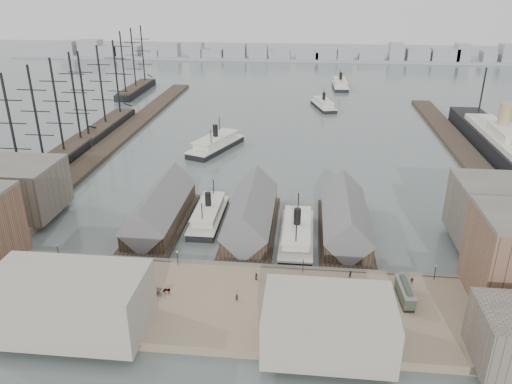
# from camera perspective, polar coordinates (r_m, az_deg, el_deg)

# --- Properties ---
(ground) EXTENTS (900.00, 900.00, 0.00)m
(ground) POSITION_cam_1_polar(r_m,az_deg,el_deg) (127.13, -1.44, -7.84)
(ground) COLOR #4A5654
(ground) RESTS_ON ground
(quay) EXTENTS (180.00, 30.00, 2.00)m
(quay) POSITION_cam_1_polar(r_m,az_deg,el_deg) (110.10, -2.82, -12.76)
(quay) COLOR #7A6752
(quay) RESTS_ON ground
(seawall) EXTENTS (180.00, 1.20, 2.30)m
(seawall) POSITION_cam_1_polar(r_m,az_deg,el_deg) (122.14, -1.76, -8.64)
(seawall) COLOR #59544C
(seawall) RESTS_ON ground
(west_wharf) EXTENTS (10.00, 220.00, 1.60)m
(west_wharf) POSITION_cam_1_polar(r_m,az_deg,el_deg) (232.84, -15.09, 6.34)
(west_wharf) COLOR #2D231C
(west_wharf) RESTS_ON ground
(east_wharf) EXTENTS (10.00, 180.00, 1.60)m
(east_wharf) POSITION_cam_1_polar(r_m,az_deg,el_deg) (217.60, 22.74, 4.12)
(east_wharf) COLOR #2D231C
(east_wharf) RESTS_ON ground
(ferry_shed_west) EXTENTS (14.00, 42.00, 12.60)m
(ferry_shed_west) POSITION_cam_1_polar(r_m,az_deg,el_deg) (144.67, -10.86, -2.11)
(ferry_shed_west) COLOR #2D231C
(ferry_shed_west) RESTS_ON ground
(ferry_shed_center) EXTENTS (14.00, 42.00, 12.60)m
(ferry_shed_center) POSITION_cam_1_polar(r_m,az_deg,el_deg) (139.62, -0.57, -2.64)
(ferry_shed_center) COLOR #2D231C
(ferry_shed_center) RESTS_ON ground
(ferry_shed_east) EXTENTS (14.00, 42.00, 12.60)m
(ferry_shed_east) POSITION_cam_1_polar(r_m,az_deg,el_deg) (139.32, 10.13, -3.09)
(ferry_shed_east) COLOR #2D231C
(ferry_shed_east) RESTS_ON ground
(warehouse_west_back) EXTENTS (26.00, 20.00, 14.00)m
(warehouse_west_back) POSITION_cam_1_polar(r_m,az_deg,el_deg) (161.88, -25.97, 0.34)
(warehouse_west_back) COLOR #60564C
(warehouse_west_back) RESTS_ON west_land
(warehouse_east_back) EXTENTS (28.00, 20.00, 15.00)m
(warehouse_east_back) POSITION_cam_1_polar(r_m,az_deg,el_deg) (145.23, 27.07, -2.19)
(warehouse_east_back) COLOR #60564C
(warehouse_east_back) RESTS_ON east_land
(street_bldg_center) EXTENTS (24.00, 16.00, 10.00)m
(street_bldg_center) POSITION_cam_1_polar(r_m,az_deg,el_deg) (96.09, 8.26, -14.71)
(street_bldg_center) COLOR gray
(street_bldg_center) RESTS_ON quay
(street_bldg_west) EXTENTS (30.00, 16.00, 12.00)m
(street_bldg_west) POSITION_cam_1_polar(r_m,az_deg,el_deg) (105.25, -20.67, -11.72)
(street_bldg_west) COLOR gray
(street_bldg_west) RESTS_ON quay
(lamp_post_far_w) EXTENTS (0.44, 0.44, 3.92)m
(lamp_post_far_w) POSITION_cam_1_polar(r_m,az_deg,el_deg) (132.08, -21.74, -6.04)
(lamp_post_far_w) COLOR black
(lamp_post_far_w) RESTS_ON quay
(lamp_post_near_w) EXTENTS (0.44, 0.44, 3.92)m
(lamp_post_near_w) POSITION_cam_1_polar(r_m,az_deg,el_deg) (121.52, -8.98, -7.17)
(lamp_post_near_w) COLOR black
(lamp_post_near_w) RESTS_ON quay
(lamp_post_near_e) EXTENTS (0.44, 0.44, 3.92)m
(lamp_post_near_e) POSITION_cam_1_polar(r_m,az_deg,el_deg) (117.85, 5.41, -8.01)
(lamp_post_near_e) COLOR black
(lamp_post_near_e) RESTS_ON quay
(lamp_post_far_e) EXTENTS (0.44, 0.44, 3.92)m
(lamp_post_far_e) POSITION_cam_1_polar(r_m,az_deg,el_deg) (121.71, 19.83, -8.35)
(lamp_post_far_e) COLOR black
(lamp_post_far_e) RESTS_ON quay
(far_shore) EXTENTS (500.00, 40.00, 15.72)m
(far_shore) POSITION_cam_1_polar(r_m,az_deg,el_deg) (446.51, 4.00, 15.35)
(far_shore) COLOR gray
(far_shore) RESTS_ON ground
(ferry_docked_west) EXTENTS (8.01, 26.71, 9.54)m
(ferry_docked_west) POSITION_cam_1_polar(r_m,az_deg,el_deg) (146.42, -5.44, -2.50)
(ferry_docked_west) COLOR black
(ferry_docked_west) RESTS_ON ground
(ferry_docked_east) EXTENTS (8.75, 29.17, 10.42)m
(ferry_docked_east) POSITION_cam_1_polar(r_m,az_deg,el_deg) (134.83, 4.67, -4.77)
(ferry_docked_east) COLOR black
(ferry_docked_east) RESTS_ON ground
(ferry_open_near) EXTENTS (20.48, 32.91, 11.30)m
(ferry_open_near) POSITION_cam_1_polar(r_m,az_deg,el_deg) (207.09, -4.62, 5.53)
(ferry_open_near) COLOR black
(ferry_open_near) RESTS_ON ground
(ferry_open_mid) EXTENTS (14.46, 27.06, 9.26)m
(ferry_open_mid) POSITION_cam_1_polar(r_m,az_deg,el_deg) (277.28, 7.72, 9.89)
(ferry_open_mid) COLOR black
(ferry_open_mid) RESTS_ON ground
(ferry_open_far) EXTENTS (9.82, 29.95, 10.60)m
(ferry_open_far) POSITION_cam_1_polar(r_m,az_deg,el_deg) (331.67, 9.60, 12.05)
(ferry_open_far) COLOR black
(ferry_open_far) RESTS_ON ground
(sailing_ship_near) EXTENTS (9.52, 65.59, 39.14)m
(sailing_ship_near) POSITION_cam_1_polar(r_m,az_deg,el_deg) (201.79, -21.97, 3.44)
(sailing_ship_near) COLOR black
(sailing_ship_near) RESTS_ON ground
(sailing_ship_mid) EXTENTS (9.40, 54.31, 38.64)m
(sailing_ship_mid) POSITION_cam_1_polar(r_m,az_deg,el_deg) (242.90, -16.76, 7.33)
(sailing_ship_mid) COLOR black
(sailing_ship_mid) RESTS_ON ground
(sailing_ship_far) EXTENTS (9.31, 51.70, 38.25)m
(sailing_ship_far) POSITION_cam_1_polar(r_m,az_deg,el_deg) (322.25, -13.54, 11.46)
(sailing_ship_far) COLOR black
(sailing_ship_far) RESTS_ON ground
(ocean_steamer) EXTENTS (14.11, 103.08, 20.62)m
(ocean_steamer) POSITION_cam_1_polar(r_m,az_deg,el_deg) (224.46, 26.06, 5.08)
(ocean_steamer) COLOR black
(ocean_steamer) RESTS_ON ground
(tram) EXTENTS (3.18, 10.06, 3.53)m
(tram) POSITION_cam_1_polar(r_m,az_deg,el_deg) (113.26, 16.66, -10.98)
(tram) COLOR black
(tram) RESTS_ON quay
(horse_cart_left) EXTENTS (4.78, 2.73, 1.50)m
(horse_cart_left) POSITION_cam_1_polar(r_m,az_deg,el_deg) (126.08, -25.10, -9.13)
(horse_cart_left) COLOR black
(horse_cart_left) RESTS_ON quay
(horse_cart_center) EXTENTS (4.89, 1.67, 1.56)m
(horse_cart_center) POSITION_cam_1_polar(r_m,az_deg,el_deg) (112.97, -10.59, -11.03)
(horse_cart_center) COLOR black
(horse_cart_center) RESTS_ON quay
(horse_cart_right) EXTENTS (4.74, 2.56, 1.45)m
(horse_cart_right) POSITION_cam_1_polar(r_m,az_deg,el_deg) (106.64, 3.82, -12.98)
(horse_cart_right) COLOR black
(horse_cart_right) RESTS_ON quay
(pedestrian_0) EXTENTS (0.63, 0.74, 1.73)m
(pedestrian_0) POSITION_cam_1_polar(r_m,az_deg,el_deg) (136.34, -26.01, -6.76)
(pedestrian_0) COLOR black
(pedestrian_0) RESTS_ON quay
(pedestrian_1) EXTENTS (0.95, 0.86, 1.60)m
(pedestrian_1) POSITION_cam_1_polar(r_m,az_deg,el_deg) (119.48, -19.14, -9.96)
(pedestrian_1) COLOR black
(pedestrian_1) RESTS_ON quay
(pedestrian_2) EXTENTS (0.96, 1.24, 1.69)m
(pedestrian_2) POSITION_cam_1_polar(r_m,az_deg,el_deg) (123.58, -15.14, -8.20)
(pedestrian_2) COLOR black
(pedestrian_2) RESTS_ON quay
(pedestrian_3) EXTENTS (1.13, 0.75, 1.78)m
(pedestrian_3) POSITION_cam_1_polar(r_m,az_deg,el_deg) (113.41, -13.12, -11.06)
(pedestrian_3) COLOR black
(pedestrian_3) RESTS_ON quay
(pedestrian_4) EXTENTS (0.90, 0.98, 1.69)m
(pedestrian_4) POSITION_cam_1_polar(r_m,az_deg,el_deg) (115.75, 0.03, -9.62)
(pedestrian_4) COLOR black
(pedestrian_4) RESTS_ON quay
(pedestrian_5) EXTENTS (0.79, 0.70, 1.79)m
(pedestrian_5) POSITION_cam_1_polar(r_m,az_deg,el_deg) (108.90, -2.23, -11.98)
(pedestrian_5) COLOR black
(pedestrian_5) RESTS_ON quay
(pedestrian_6) EXTENTS (1.05, 0.99, 1.72)m
(pedestrian_6) POSITION_cam_1_polar(r_m,az_deg,el_deg) (118.45, 10.76, -9.23)
(pedestrian_6) COLOR black
(pedestrian_6) RESTS_ON quay
(pedestrian_7) EXTENTS (1.31, 1.28, 1.80)m
(pedestrian_7) POSITION_cam_1_polar(r_m,az_deg,el_deg) (105.03, 15.19, -14.43)
(pedestrian_7) COLOR black
(pedestrian_7) RESTS_ON quay
(pedestrian_8) EXTENTS (1.11, 0.66, 1.77)m
(pedestrian_8) POSITION_cam_1_polar(r_m,az_deg,el_deg) (119.50, 17.38, -9.65)
(pedestrian_8) COLOR black
(pedestrian_8) RESTS_ON quay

